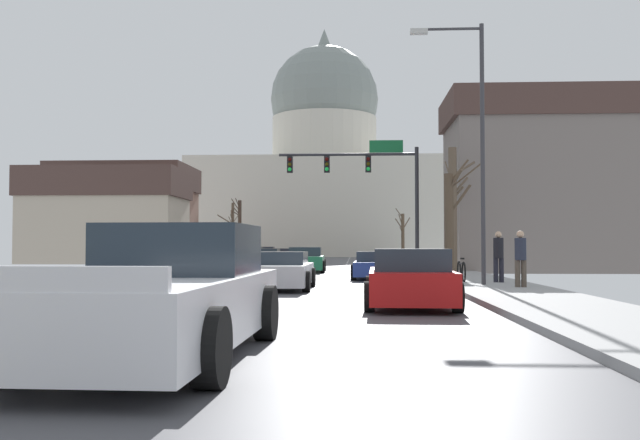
{
  "coord_description": "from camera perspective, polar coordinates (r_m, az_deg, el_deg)",
  "views": [
    {
      "loc": [
        4.12,
        -21.91,
        1.39
      ],
      "look_at": [
        1.7,
        25.87,
        3.13
      ],
      "focal_mm": 38.98,
      "sensor_mm": 36.0,
      "label": 1
    }
  ],
  "objects": [
    {
      "name": "sedan_oncoming_00",
      "position": [
        47.09,
        -4.39,
        -3.09
      ],
      "size": [
        1.99,
        4.42,
        1.17
      ],
      "color": "#6B6056",
      "rests_on": "ground"
    },
    {
      "name": "sedan_near_01",
      "position": [
        28.76,
        4.7,
        -3.78
      ],
      "size": [
        2.17,
        4.38,
        1.13
      ],
      "color": "navy",
      "rests_on": "ground"
    },
    {
      "name": "sedan_near_02",
      "position": [
        22.0,
        -3.15,
        -4.23
      ],
      "size": [
        1.97,
        4.55,
        1.19
      ],
      "color": "silver",
      "rests_on": "ground"
    },
    {
      "name": "bare_tree_04",
      "position": [
        33.43,
        10.87,
        1.01
      ],
      "size": [
        1.23,
        1.9,
        5.89
      ],
      "color": "brown",
      "rests_on": "ground"
    },
    {
      "name": "bare_tree_03",
      "position": [
        72.04,
        -7.21,
        -0.68
      ],
      "size": [
        2.38,
        2.59,
        5.63
      ],
      "color": "brown",
      "rests_on": "ground"
    },
    {
      "name": "pedestrian_01",
      "position": [
        24.24,
        14.44,
        -2.72
      ],
      "size": [
        0.35,
        0.34,
        1.72
      ],
      "color": "black",
      "rests_on": "ground"
    },
    {
      "name": "flank_building_02",
      "position": [
        39.23,
        20.17,
        2.94
      ],
      "size": [
        13.54,
        6.37,
        9.38
      ],
      "color": "slate",
      "rests_on": "ground"
    },
    {
      "name": "capitol_building",
      "position": [
        93.35,
        0.36,
        3.39
      ],
      "size": [
        32.96,
        23.06,
        30.68
      ],
      "color": "beige",
      "rests_on": "ground"
    },
    {
      "name": "street_lamp_right",
      "position": [
        22.92,
        12.46,
        7.21
      ],
      "size": [
        2.36,
        0.24,
        8.37
      ],
      "color": "#333338",
      "rests_on": "ground"
    },
    {
      "name": "ground",
      "position": [
        22.34,
        -7.78,
        -5.58
      ],
      "size": [
        20.0,
        180.0,
        0.2
      ],
      "color": "#4C4C51"
    },
    {
      "name": "pedestrian_00",
      "position": [
        21.64,
        16.14,
        -2.84
      ],
      "size": [
        0.35,
        0.34,
        1.69
      ],
      "color": "#4C4238",
      "rests_on": "ground"
    },
    {
      "name": "sedan_near_00",
      "position": [
        36.18,
        -1.17,
        -3.34
      ],
      "size": [
        2.12,
        4.71,
        1.29
      ],
      "color": "#1E7247",
      "rests_on": "ground"
    },
    {
      "name": "bicycle_parked",
      "position": [
        24.7,
        11.53,
        -4.14
      ],
      "size": [
        0.12,
        1.77,
        0.85
      ],
      "color": "black",
      "rests_on": "ground"
    },
    {
      "name": "flank_building_01",
      "position": [
        67.56,
        -15.66,
        0.61
      ],
      "size": [
        12.24,
        9.36,
        8.82
      ],
      "color": "#8C6656",
      "rests_on": "ground"
    },
    {
      "name": "sedan_oncoming_01",
      "position": [
        55.97,
        -3.18,
        -2.95
      ],
      "size": [
        2.05,
        4.34,
        1.14
      ],
      "color": "#B71414",
      "rests_on": "ground"
    },
    {
      "name": "sedan_oncoming_03",
      "position": [
        74.16,
        -4.39,
        -2.71
      ],
      "size": [
        2.04,
        4.67,
        1.23
      ],
      "color": "#B71414",
      "rests_on": "ground"
    },
    {
      "name": "bare_tree_02",
      "position": [
        28.78,
        10.61,
        -0.14
      ],
      "size": [
        1.56,
        0.79,
        4.78
      ],
      "color": "#4C3D2D",
      "rests_on": "ground"
    },
    {
      "name": "pickup_truck_near_04",
      "position": [
        8.94,
        -12.45,
        -6.19
      ],
      "size": [
        2.38,
        5.84,
        1.67
      ],
      "color": "silver",
      "rests_on": "ground"
    },
    {
      "name": "flank_building_00",
      "position": [
        56.6,
        -17.16,
        0.36
      ],
      "size": [
        12.06,
        6.87,
        7.31
      ],
      "color": "#B2A38E",
      "rests_on": "ground"
    },
    {
      "name": "signal_gantry",
      "position": [
        39.36,
        3.94,
        3.67
      ],
      "size": [
        7.91,
        0.41,
        7.19
      ],
      "color": "#28282D",
      "rests_on": "ground"
    },
    {
      "name": "sedan_near_03",
      "position": [
        15.76,
        7.43,
        -4.92
      ],
      "size": [
        2.13,
        4.26,
        1.31
      ],
      "color": "#B71414",
      "rests_on": "ground"
    },
    {
      "name": "bare_tree_01",
      "position": [
        76.1,
        -6.63,
        -0.62
      ],
      "size": [
        1.22,
        1.27,
        6.34
      ],
      "color": "#423328",
      "rests_on": "ground"
    },
    {
      "name": "bare_tree_00",
      "position": [
        63.48,
        6.81,
        -1.21
      ],
      "size": [
        1.47,
        1.79,
        4.64
      ],
      "color": "#4C3D2D",
      "rests_on": "ground"
    },
    {
      "name": "sedan_oncoming_02",
      "position": [
        64.42,
        -5.51,
        -2.81
      ],
      "size": [
        2.03,
        4.3,
        1.2
      ],
      "color": "silver",
      "rests_on": "ground"
    }
  ]
}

